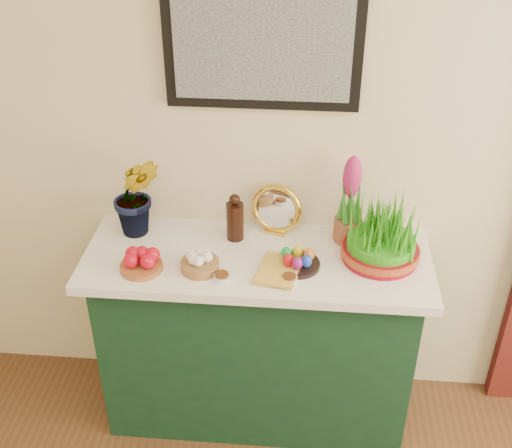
{
  "coord_description": "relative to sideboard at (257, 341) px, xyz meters",
  "views": [
    {
      "loc": [
        -0.13,
        -0.1,
        2.39
      ],
      "look_at": [
        -0.31,
        1.95,
        1.07
      ],
      "focal_mm": 45.0,
      "sensor_mm": 36.0,
      "label": 1
    }
  ],
  "objects": [
    {
      "name": "hyacinth_pink",
      "position": [
        0.36,
        0.15,
        0.64
      ],
      "size": [
        0.12,
        0.12,
        0.39
      ],
      "color": "brown",
      "rests_on": "tablecloth"
    },
    {
      "name": "tablecloth",
      "position": [
        0.0,
        0.0,
        0.45
      ],
      "size": [
        1.4,
        0.55,
        0.04
      ],
      "primitive_type": "cube",
      "color": "white",
      "rests_on": "sideboard"
    },
    {
      "name": "spice_dish_right",
      "position": [
        0.14,
        -0.16,
        0.48
      ],
      "size": [
        0.06,
        0.06,
        0.03
      ],
      "color": "silver",
      "rests_on": "tablecloth"
    },
    {
      "name": "hyacinth_green",
      "position": [
        -0.51,
        0.12,
        0.7
      ],
      "size": [
        0.27,
        0.24,
        0.48
      ],
      "primitive_type": "imported",
      "rotation": [
        0.0,
        0.0,
        0.16
      ],
      "color": "#307D22",
      "rests_on": "tablecloth"
    },
    {
      "name": "spice_dish_left",
      "position": [
        -0.12,
        -0.17,
        0.48
      ],
      "size": [
        0.06,
        0.06,
        0.03
      ],
      "color": "silver",
      "rests_on": "tablecloth"
    },
    {
      "name": "apple_bowl",
      "position": [
        -0.44,
        -0.14,
        0.5
      ],
      "size": [
        0.18,
        0.18,
        0.08
      ],
      "color": "#975127",
      "rests_on": "tablecloth"
    },
    {
      "name": "wheatgrass_sabzeh",
      "position": [
        0.49,
        0.02,
        0.58
      ],
      "size": [
        0.31,
        0.31,
        0.25
      ],
      "color": "maroon",
      "rests_on": "tablecloth"
    },
    {
      "name": "mirror",
      "position": [
        0.06,
        0.18,
        0.57
      ],
      "size": [
        0.23,
        0.1,
        0.22
      ],
      "color": "gold",
      "rests_on": "tablecloth"
    },
    {
      "name": "garlic_basket",
      "position": [
        -0.21,
        -0.12,
        0.5
      ],
      "size": [
        0.18,
        0.18,
        0.08
      ],
      "color": "#9A6B3E",
      "rests_on": "tablecloth"
    },
    {
      "name": "book",
      "position": [
        0.02,
        -0.1,
        0.48
      ],
      "size": [
        0.18,
        0.23,
        0.03
      ],
      "primitive_type": "imported",
      "rotation": [
        0.0,
        0.0,
        -0.19
      ],
      "color": "gold",
      "rests_on": "tablecloth"
    },
    {
      "name": "egg_plate",
      "position": [
        0.16,
        -0.06,
        0.49
      ],
      "size": [
        0.23,
        0.23,
        0.07
      ],
      "color": "black",
      "rests_on": "tablecloth"
    },
    {
      "name": "vinegar_cruet",
      "position": [
        -0.1,
        0.11,
        0.56
      ],
      "size": [
        0.07,
        0.07,
        0.21
      ],
      "color": "black",
      "rests_on": "tablecloth"
    },
    {
      "name": "sideboard",
      "position": [
        0.0,
        0.0,
        0.0
      ],
      "size": [
        1.3,
        0.45,
        0.85
      ],
      "primitive_type": "cube",
      "color": "#143720",
      "rests_on": "ground"
    }
  ]
}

